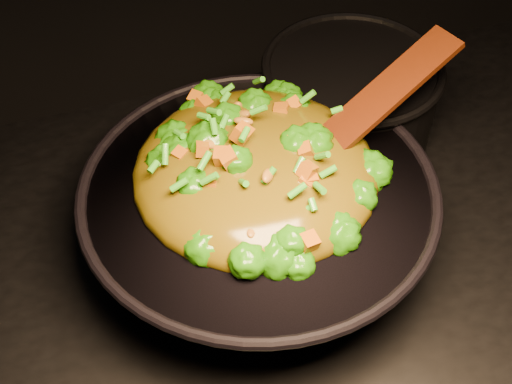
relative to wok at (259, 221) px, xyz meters
name	(u,v)px	position (x,y,z in m)	size (l,w,h in m)	color
wok	(259,221)	(0.00, 0.00, 0.00)	(0.41, 0.41, 0.12)	black
stir_fry	(255,145)	(0.00, 0.02, 0.11)	(0.29, 0.29, 0.10)	#287A08
spatula	(357,118)	(0.13, 0.03, 0.11)	(0.31, 0.05, 0.01)	#360F06
back_pot	(349,102)	(0.19, 0.16, 0.01)	(0.24, 0.24, 0.14)	black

